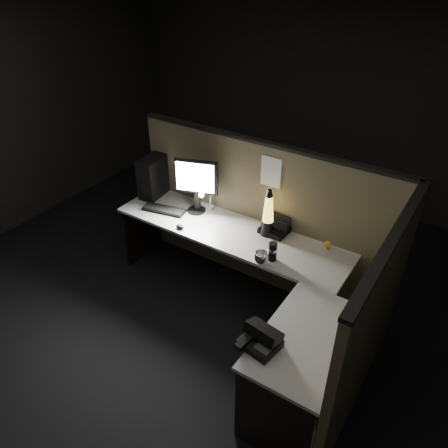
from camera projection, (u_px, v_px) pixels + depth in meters
The scene contains 17 objects.
floor at pixel (207, 333), 3.97m from camera, with size 6.00×6.00×0.00m, color black.
room_shell at pixel (203, 172), 3.08m from camera, with size 6.00×6.00×6.00m.
partition_back at pixel (261, 217), 4.21m from camera, with size 2.66×0.06×1.50m, color brown.
partition_right at pixel (371, 327), 3.02m from camera, with size 0.06×1.66×1.50m, color brown.
desk at pixel (240, 275), 3.74m from camera, with size 2.60×1.60×0.73m.
pc_tower at pixel (155, 175), 4.53m from camera, with size 0.18×0.40×0.42m, color black.
monitor at pixel (196, 181), 4.17m from camera, with size 0.41×0.19×0.54m.
keyboard at pixel (164, 210), 4.34m from camera, with size 0.43×0.14×0.02m, color black.
mouse at pixel (180, 227), 4.08m from camera, with size 0.08×0.06×0.03m, color black.
clip_lamp at pixel (206, 199), 4.24m from camera, with size 0.05×0.20×0.25m.
organizer at pixel (275, 228), 4.01m from camera, with size 0.26×0.23×0.18m.
lava_lamp at pixel (268, 216), 3.90m from camera, with size 0.12×0.12×0.46m.
travel_mug at pixel (273, 252), 3.64m from camera, with size 0.08×0.08×0.17m, color black.
steel_mug at pixel (261, 258), 3.63m from camera, with size 0.13×0.13×0.10m, color silver.
figurine at pixel (328, 244), 3.79m from camera, with size 0.06×0.06×0.06m, color gold.
pinned_paper at pixel (271, 172), 3.85m from camera, with size 0.20×0.00×0.28m, color white.
desk_phone at pixel (260, 338), 2.88m from camera, with size 0.28×0.28×0.15m.
Camera 1 is at (1.65, -2.24, 3.00)m, focal length 35.00 mm.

